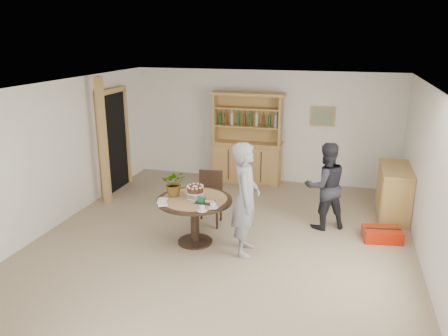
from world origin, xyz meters
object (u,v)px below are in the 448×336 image
hutch (247,152)px  red_suitcase (382,234)px  sideboard (394,192)px  adult_person (325,186)px  dining_chair (210,194)px  dining_table (195,208)px  teen_boy (246,199)px

hutch → red_suitcase: 3.70m
sideboard → adult_person: bearing=-145.5°
hutch → sideboard: 3.29m
hutch → sideboard: hutch is taller
dining_chair → adult_person: 2.01m
hutch → dining_table: hutch is taller
teen_boy → adult_person: bearing=-49.5°
dining_table → dining_chair: 0.83m
sideboard → teen_boy: 3.15m
hutch → red_suitcase: hutch is taller
dining_table → adult_person: bearing=30.8°
dining_table → sideboard: bearing=32.2°
hutch → adult_person: bearing=-48.6°
sideboard → teen_boy: bearing=-137.9°
sideboard → adult_person: 1.50m
teen_boy → red_suitcase: bearing=-72.6°
hutch → dining_chair: 2.42m
dining_chair → sideboard: bearing=14.6°
hutch → red_suitcase: bearing=-39.9°
hutch → teen_boy: bearing=-77.8°
sideboard → dining_chair: (-3.18, -1.17, 0.06)m
sideboard → red_suitcase: sideboard is taller
teen_boy → red_suitcase: 2.43m
adult_person → hutch: bearing=-75.8°
dining_chair → red_suitcase: dining_chair is taller
hutch → dining_chair: hutch is taller
hutch → adult_person: 2.77m
dining_table → red_suitcase: bearing=17.1°
adult_person → red_suitcase: 1.20m
hutch → sideboard: bearing=-22.2°
hutch → sideboard: (3.04, -1.24, -0.22)m
teen_boy → dining_table: bearing=75.0°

